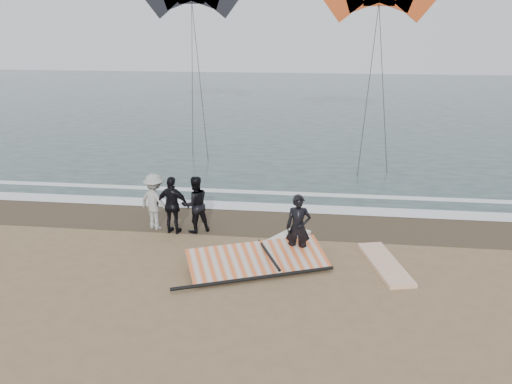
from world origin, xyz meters
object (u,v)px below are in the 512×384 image
board_white (385,264)px  sail_rig (257,260)px  board_cream (279,242)px  man_main (298,227)px

board_white → sail_rig: sail_rig is taller
sail_rig → board_cream: bearing=72.1°
man_main → sail_rig: (-1.14, -0.65, -0.79)m
board_white → board_cream: 3.34m
board_cream → man_main: bearing=-25.3°
board_cream → sail_rig: 1.74m
man_main → board_cream: man_main is taller
sail_rig → board_white: bearing=7.5°
man_main → board_white: size_ratio=0.73×
board_white → board_cream: bearing=145.6°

